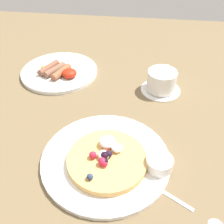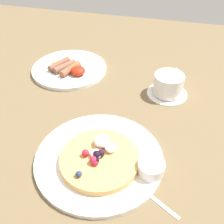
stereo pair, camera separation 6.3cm
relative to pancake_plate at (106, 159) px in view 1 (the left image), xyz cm
name	(u,v)px [view 1 (the left image)]	position (x,y,z in cm)	size (l,w,h in cm)	color
ground_plane	(87,127)	(-6.81, 11.94, -2.05)	(152.33, 155.42, 3.00)	brown
pancake_plate	(106,159)	(0.00, 0.00, 0.00)	(29.47, 29.47, 1.10)	white
pancake_with_berries	(107,159)	(0.51, -1.26, 1.61)	(17.83, 17.83, 3.85)	#DDA75C
syrup_ramekin	(159,163)	(12.01, -1.39, 2.00)	(5.83, 5.83, 2.81)	white
breakfast_plate	(60,72)	(-20.95, 35.39, 0.08)	(25.35, 25.35, 1.25)	white
fried_breakfast	(58,71)	(-20.79, 33.20, 1.81)	(14.92, 10.65, 2.84)	brown
coffee_saucer	(160,89)	(12.80, 29.72, -0.24)	(12.17, 12.17, 0.63)	white
coffee_cup	(162,80)	(12.85, 29.86, 3.22)	(8.80, 11.70, 6.05)	white
teaspoon	(200,214)	(19.94, -10.90, -0.31)	(12.74, 8.11, 0.60)	silver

